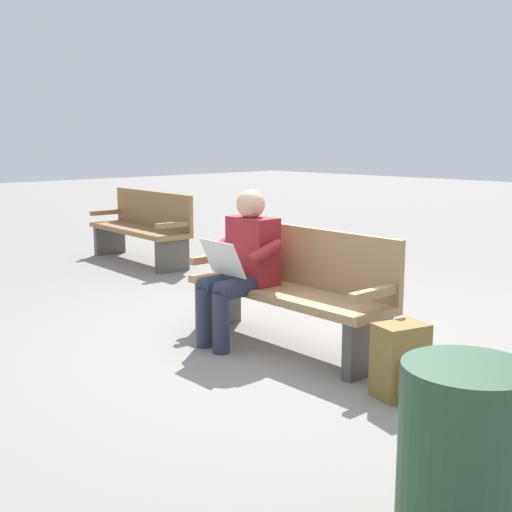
# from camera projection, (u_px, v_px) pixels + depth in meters

# --- Properties ---
(ground_plane) EXTENTS (40.00, 40.00, 0.00)m
(ground_plane) POSITION_uv_depth(u_px,v_px,m) (284.00, 346.00, 4.99)
(ground_plane) COLOR gray
(bench_near) EXTENTS (1.82, 0.54, 0.90)m
(bench_near) POSITION_uv_depth(u_px,v_px,m) (291.00, 286.00, 4.96)
(bench_near) COLOR #9E7A51
(bench_near) RESTS_ON ground
(person_seated) EXTENTS (0.58, 0.58, 1.18)m
(person_seated) POSITION_uv_depth(u_px,v_px,m) (242.00, 263.00, 5.00)
(person_seated) COLOR maroon
(person_seated) RESTS_ON ground
(backpack) EXTENTS (0.32, 0.36, 0.46)m
(backpack) POSITION_uv_depth(u_px,v_px,m) (401.00, 361.00, 3.99)
(backpack) COLOR brown
(backpack) RESTS_ON ground
(bench_far) EXTENTS (1.83, 0.61, 0.90)m
(bench_far) POSITION_uv_depth(u_px,v_px,m) (143.00, 226.00, 8.38)
(bench_far) COLOR olive
(bench_far) RESTS_ON ground
(trash_bin) EXTENTS (0.49, 0.49, 0.75)m
(trash_bin) POSITION_uv_depth(u_px,v_px,m) (464.00, 462.00, 2.43)
(trash_bin) COLOR #23472D
(trash_bin) RESTS_ON ground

